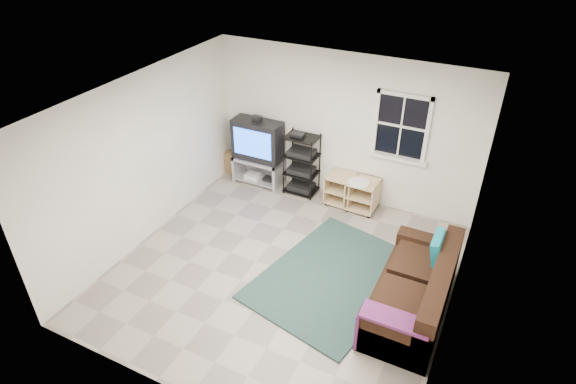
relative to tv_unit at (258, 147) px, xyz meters
The scene contains 8 objects.
room 2.60m from the tv_unit, ahead, with size 4.60×4.62×4.60m.
tv_unit is the anchor object (origin of this frame).
av_rack 0.90m from the tv_unit, ahead, with size 0.58×0.42×1.15m.
side_table_left 1.70m from the tv_unit, ahead, with size 0.49×0.49×0.55m.
side_table_right 2.08m from the tv_unit, ahead, with size 0.51×0.54×0.58m.
sofa 3.97m from the tv_unit, 30.32° to the right, with size 0.87×1.96×0.90m.
shag_rug 3.02m from the tv_unit, 39.71° to the right, with size 1.73×2.38×0.03m, color black.
paper_bag 0.82m from the tv_unit, behind, with size 0.30×0.19×0.42m, color olive.
Camera 1 is at (2.41, -4.74, 4.72)m, focal length 30.00 mm.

